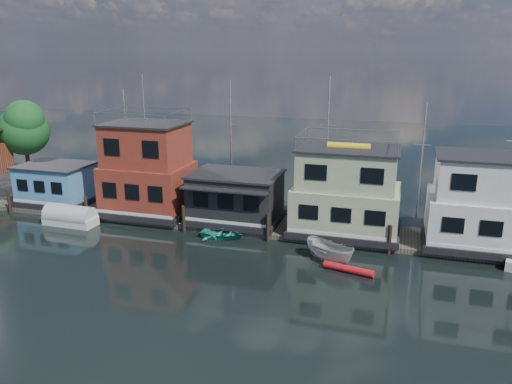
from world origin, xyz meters
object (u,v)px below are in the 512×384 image
(houseboat_dark, at_px, (236,197))
(houseboat_white, at_px, (487,204))
(houseboat_green, at_px, (346,193))
(red_kayak, at_px, (348,269))
(houseboat_blue, at_px, (57,184))
(dinghy_teal, at_px, (222,234))
(motorboat, at_px, (330,252))
(houseboat_red, at_px, (148,171))
(tarp_runabout, at_px, (70,217))

(houseboat_dark, distance_m, houseboat_white, 19.03)
(houseboat_green, xyz_separation_m, red_kayak, (1.09, -6.75, -3.30))
(houseboat_dark, height_order, houseboat_green, houseboat_green)
(houseboat_dark, bearing_deg, houseboat_blue, 179.94)
(dinghy_teal, xyz_separation_m, red_kayak, (10.18, -3.49, -0.11))
(houseboat_green, distance_m, motorboat, 6.09)
(houseboat_red, relative_size, motorboat, 2.95)
(houseboat_white, xyz_separation_m, red_kayak, (-8.91, -6.75, -3.29))
(motorboat, bearing_deg, houseboat_dark, 89.78)
(houseboat_red, xyz_separation_m, dinghy_teal, (7.91, -3.25, -3.75))
(houseboat_white, bearing_deg, houseboat_dark, -179.94)
(houseboat_dark, relative_size, tarp_runabout, 1.64)
(houseboat_white, bearing_deg, red_kayak, -142.87)
(houseboat_green, xyz_separation_m, dinghy_teal, (-9.09, -3.25, -3.19))
(houseboat_green, distance_m, red_kayak, 7.59)
(houseboat_blue, height_order, houseboat_dark, houseboat_dark)
(red_kayak, bearing_deg, houseboat_blue, 179.17)
(houseboat_blue, height_order, houseboat_white, houseboat_white)
(houseboat_dark, bearing_deg, tarp_runabout, -163.66)
(tarp_runabout, bearing_deg, motorboat, -2.17)
(red_kayak, bearing_deg, houseboat_red, 172.45)
(houseboat_red, xyz_separation_m, houseboat_dark, (8.00, -0.02, -1.69))
(houseboat_dark, bearing_deg, houseboat_red, 179.86)
(motorboat, xyz_separation_m, tarp_runabout, (-21.99, 1.48, -0.10))
(houseboat_white, distance_m, dinghy_teal, 19.62)
(houseboat_blue, xyz_separation_m, houseboat_red, (9.50, 0.00, 1.90))
(houseboat_red, height_order, dinghy_teal, houseboat_red)
(motorboat, distance_m, tarp_runabout, 22.04)
(houseboat_green, xyz_separation_m, tarp_runabout, (-22.33, -3.93, -2.87))
(tarp_runabout, bearing_deg, houseboat_white, 8.61)
(motorboat, bearing_deg, dinghy_teal, 107.84)
(houseboat_dark, relative_size, dinghy_teal, 2.15)
(dinghy_teal, bearing_deg, houseboat_white, -81.34)
(houseboat_white, xyz_separation_m, motorboat, (-10.35, -5.41, -2.76))
(tarp_runabout, bearing_deg, dinghy_teal, 4.61)
(houseboat_blue, height_order, houseboat_red, houseboat_red)
(motorboat, bearing_deg, houseboat_blue, 110.01)
(tarp_runabout, bearing_deg, red_kayak, -5.18)
(houseboat_blue, xyz_separation_m, houseboat_green, (26.50, 0.00, 1.34))
(houseboat_dark, xyz_separation_m, houseboat_green, (9.00, 0.02, 1.13))
(dinghy_teal, distance_m, tarp_runabout, 13.26)
(houseboat_red, relative_size, houseboat_white, 1.41)
(houseboat_dark, xyz_separation_m, motorboat, (8.65, -5.39, -1.64))
(motorboat, distance_m, red_kayak, 2.03)
(houseboat_green, relative_size, tarp_runabout, 1.86)
(houseboat_blue, distance_m, houseboat_dark, 17.50)
(houseboat_red, bearing_deg, tarp_runabout, -143.62)
(houseboat_blue, bearing_deg, houseboat_red, 0.00)
(houseboat_blue, bearing_deg, tarp_runabout, -43.32)
(houseboat_red, relative_size, dinghy_teal, 3.44)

